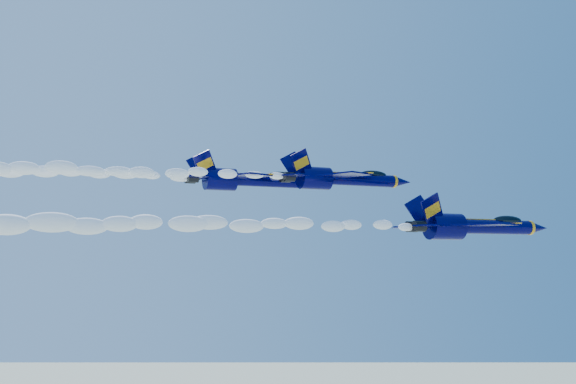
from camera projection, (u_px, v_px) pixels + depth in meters
name	position (u px, v px, depth m)	size (l,w,h in m)	color
jet_lead	(473.00, 226.00, 77.43)	(18.20, 14.93, 6.76)	#00003B
smoke_trail_jet_lead	(128.00, 224.00, 62.84)	(58.10, 2.32, 2.09)	white
jet_second	(341.00, 178.00, 82.97)	(16.74, 13.73, 6.22)	#00003B
smoke_trail_jet_second	(3.00, 167.00, 68.63)	(58.10, 2.13, 1.92)	white
jet_third	(247.00, 180.00, 84.28)	(16.84, 13.81, 6.26)	#00003B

